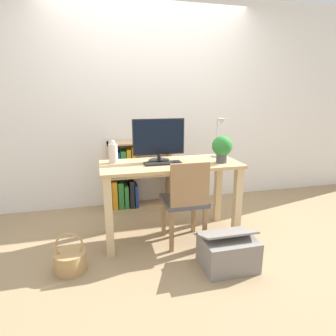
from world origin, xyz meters
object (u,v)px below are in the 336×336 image
object	(u,v)px
monitor	(159,139)
keyboard	(163,163)
desk_lamp	(219,134)
bookshelf	(129,177)
storage_box	(228,251)
vase	(113,153)
potted_plant	(222,147)
chair	(186,199)
basket	(71,260)

from	to	relation	value
monitor	keyboard	bearing A→B (deg)	-84.56
desk_lamp	bookshelf	xyz separation A→B (m)	(-0.87, 0.77, -0.63)
storage_box	keyboard	bearing A→B (deg)	124.16
monitor	vase	xyz separation A→B (m)	(-0.44, 0.03, -0.12)
bookshelf	storage_box	size ratio (longest dim) A/B	1.89
vase	potted_plant	bearing A→B (deg)	-13.00
bookshelf	monitor	bearing A→B (deg)	-73.23
vase	bookshelf	bearing A→B (deg)	73.67
desk_lamp	monitor	bearing A→B (deg)	179.93
desk_lamp	chair	bearing A→B (deg)	-146.08
basket	potted_plant	bearing A→B (deg)	11.14
bookshelf	vase	bearing A→B (deg)	-106.33
monitor	chair	bearing A→B (deg)	-57.77
monitor	vase	distance (m)	0.46
potted_plant	chair	size ratio (longest dim) A/B	0.31
potted_plant	storage_box	distance (m)	0.97
bookshelf	storage_box	xyz separation A→B (m)	(0.66, -1.51, -0.26)
chair	bookshelf	bearing A→B (deg)	109.80
chair	storage_box	size ratio (longest dim) A/B	1.87
keyboard	basket	bearing A→B (deg)	-157.33
chair	bookshelf	world-z (taller)	bookshelf
chair	basket	size ratio (longest dim) A/B	2.45
keyboard	desk_lamp	xyz separation A→B (m)	(0.62, 0.12, 0.25)
monitor	desk_lamp	distance (m)	0.64
basket	vase	bearing A→B (deg)	51.44
storage_box	vase	bearing A→B (deg)	138.53
keyboard	chair	distance (m)	0.41
chair	basket	xyz separation A→B (m)	(-1.05, -0.19, -0.37)
basket	storage_box	xyz separation A→B (m)	(1.29, -0.25, 0.05)
bookshelf	basket	size ratio (longest dim) A/B	2.47
monitor	storage_box	world-z (taller)	monitor
monitor	vase	size ratio (longest dim) A/B	2.29
keyboard	desk_lamp	world-z (taller)	desk_lamp
bookshelf	desk_lamp	bearing A→B (deg)	-41.47
monitor	basket	xyz separation A→B (m)	(-0.86, -0.49, -0.91)
monitor	keyboard	world-z (taller)	monitor
desk_lamp	storage_box	bearing A→B (deg)	-105.52
storage_box	bookshelf	bearing A→B (deg)	113.70
basket	monitor	bearing A→B (deg)	29.56
potted_plant	storage_box	world-z (taller)	potted_plant
potted_plant	basket	bearing A→B (deg)	-168.86
desk_lamp	chair	xyz separation A→B (m)	(-0.45, -0.30, -0.57)
vase	bookshelf	world-z (taller)	vase
vase	chair	world-z (taller)	vase
vase	desk_lamp	xyz separation A→B (m)	(1.08, -0.03, 0.15)
monitor	bookshelf	distance (m)	1.00
keyboard	bookshelf	xyz separation A→B (m)	(-0.24, 0.89, -0.38)
potted_plant	keyboard	bearing A→B (deg)	171.98
monitor	vase	world-z (taller)	monitor
desk_lamp	basket	xyz separation A→B (m)	(-1.50, -0.49, -0.94)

